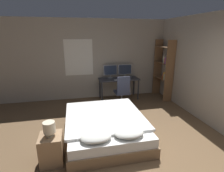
# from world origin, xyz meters

# --- Properties ---
(ground_plane) EXTENTS (20.00, 20.00, 0.00)m
(ground_plane) POSITION_xyz_m (0.00, 0.00, 0.00)
(ground_plane) COLOR brown
(wall_back) EXTENTS (12.00, 0.08, 2.70)m
(wall_back) POSITION_xyz_m (-0.01, 3.84, 1.35)
(wall_back) COLOR #9E9384
(wall_back) RESTS_ON ground_plane
(wall_side_right) EXTENTS (0.06, 12.00, 2.70)m
(wall_side_right) POSITION_xyz_m (2.13, 1.50, 1.35)
(wall_side_right) COLOR #9E9384
(wall_side_right) RESTS_ON ground_plane
(bed) EXTENTS (1.69, 2.05, 0.54)m
(bed) POSITION_xyz_m (-0.51, 1.25, 0.23)
(bed) COLOR #846647
(bed) RESTS_ON ground_plane
(nightstand) EXTENTS (0.38, 0.42, 0.53)m
(nightstand) POSITION_xyz_m (-1.58, 0.61, 0.26)
(nightstand) COLOR #997551
(nightstand) RESTS_ON ground_plane
(bedside_lamp) EXTENTS (0.20, 0.20, 0.26)m
(bedside_lamp) POSITION_xyz_m (-1.58, 0.61, 0.68)
(bedside_lamp) COLOR gray
(bedside_lamp) RESTS_ON nightstand
(desk) EXTENTS (1.37, 0.57, 0.72)m
(desk) POSITION_xyz_m (0.38, 3.48, 0.63)
(desk) COLOR #38383D
(desk) RESTS_ON ground_plane
(monitor_left) EXTENTS (0.48, 0.16, 0.46)m
(monitor_left) POSITION_xyz_m (0.12, 3.67, 0.98)
(monitor_left) COLOR #B7B7BC
(monitor_left) RESTS_ON desk
(monitor_right) EXTENTS (0.48, 0.16, 0.46)m
(monitor_right) POSITION_xyz_m (0.65, 3.67, 0.98)
(monitor_right) COLOR #B7B7BC
(monitor_right) RESTS_ON desk
(keyboard) EXTENTS (0.42, 0.13, 0.02)m
(keyboard) POSITION_xyz_m (0.38, 3.30, 0.73)
(keyboard) COLOR #B7B7BC
(keyboard) RESTS_ON desk
(computer_mouse) EXTENTS (0.07, 0.05, 0.04)m
(computer_mouse) POSITION_xyz_m (0.68, 3.30, 0.74)
(computer_mouse) COLOR #B7B7BC
(computer_mouse) RESTS_ON desk
(office_chair) EXTENTS (0.52, 0.52, 0.98)m
(office_chair) POSITION_xyz_m (0.32, 2.83, 0.38)
(office_chair) COLOR black
(office_chair) RESTS_ON ground_plane
(bookshelf) EXTENTS (0.31, 0.87, 2.03)m
(bookshelf) POSITION_xyz_m (1.92, 3.19, 1.12)
(bookshelf) COLOR brown
(bookshelf) RESTS_ON ground_plane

